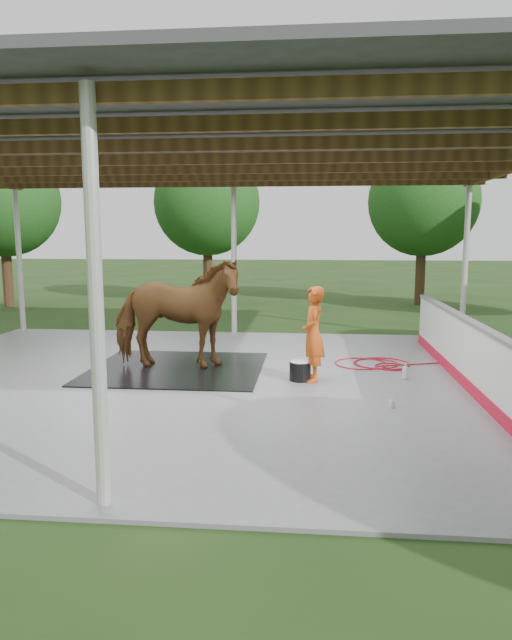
# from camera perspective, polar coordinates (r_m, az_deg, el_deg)

# --- Properties ---
(ground) EXTENTS (100.00, 100.00, 0.00)m
(ground) POSITION_cam_1_polar(r_m,az_deg,el_deg) (10.21, -5.70, -6.25)
(ground) COLOR #1E3814
(concrete_slab) EXTENTS (12.00, 10.00, 0.05)m
(concrete_slab) POSITION_cam_1_polar(r_m,az_deg,el_deg) (10.21, -5.70, -6.11)
(concrete_slab) COLOR slate
(concrete_slab) RESTS_ON ground
(pavilion_structure) EXTENTS (12.60, 10.60, 4.05)m
(pavilion_structure) POSITION_cam_1_polar(r_m,az_deg,el_deg) (9.97, -6.05, 16.37)
(pavilion_structure) COLOR beige
(pavilion_structure) RESTS_ON ground
(dasher_board) EXTENTS (0.16, 8.00, 1.15)m
(dasher_board) POSITION_cam_1_polar(r_m,az_deg,el_deg) (10.24, 20.44, -3.31)
(dasher_board) COLOR red
(dasher_board) RESTS_ON concrete_slab
(tree_belt) EXTENTS (28.00, 28.00, 5.80)m
(tree_belt) POSITION_cam_1_polar(r_m,az_deg,el_deg) (10.78, -3.43, 14.86)
(tree_belt) COLOR #382314
(tree_belt) RESTS_ON ground
(rubber_mat) EXTENTS (3.24, 3.04, 0.02)m
(rubber_mat) POSITION_cam_1_polar(r_m,az_deg,el_deg) (11.07, -7.91, -4.79)
(rubber_mat) COLOR black
(rubber_mat) RESTS_ON concrete_slab
(horse) EXTENTS (2.52, 1.22, 2.10)m
(horse) POSITION_cam_1_polar(r_m,az_deg,el_deg) (10.88, -8.02, 0.66)
(horse) COLOR brown
(horse) RESTS_ON rubber_mat
(handler) EXTENTS (0.47, 0.65, 1.67)m
(handler) POSITION_cam_1_polar(r_m,az_deg,el_deg) (9.96, 5.74, -1.42)
(handler) COLOR #CA4D15
(handler) RESTS_ON concrete_slab
(wash_bucket) EXTENTS (0.38, 0.38, 0.35)m
(wash_bucket) POSITION_cam_1_polar(r_m,az_deg,el_deg) (10.11, 4.43, -5.06)
(wash_bucket) COLOR black
(wash_bucket) RESTS_ON concrete_slab
(soap_bottle_a) EXTENTS (0.16, 0.16, 0.30)m
(soap_bottle_a) POSITION_cam_1_polar(r_m,az_deg,el_deg) (10.51, 14.69, -4.95)
(soap_bottle_a) COLOR silver
(soap_bottle_a) RESTS_ON concrete_slab
(soap_bottle_b) EXTENTS (0.11, 0.11, 0.17)m
(soap_bottle_b) POSITION_cam_1_polar(r_m,az_deg,el_deg) (8.78, 13.42, -8.01)
(soap_bottle_b) COLOR #338CD8
(soap_bottle_b) RESTS_ON concrete_slab
(hose_coil) EXTENTS (2.20, 1.14, 0.02)m
(hose_coil) POSITION_cam_1_polar(r_m,az_deg,el_deg) (11.57, 11.85, -4.31)
(hose_coil) COLOR #AB0C1D
(hose_coil) RESTS_ON concrete_slab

